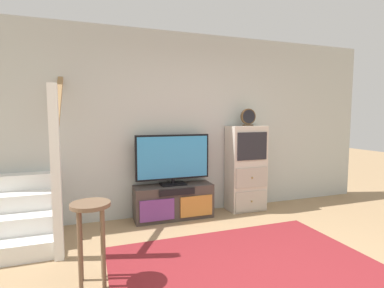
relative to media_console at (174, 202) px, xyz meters
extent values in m
cube|color=#B2B7B2|center=(0.30, 0.27, 1.11)|extent=(6.40, 0.12, 2.70)
cube|color=maroon|center=(0.30, -1.59, -0.24)|extent=(2.60, 1.80, 0.01)
cube|color=#423833|center=(0.00, 0.01, 0.00)|extent=(1.13, 0.36, 0.49)
cube|color=#70387F|center=(-0.28, -0.18, -0.04)|extent=(0.48, 0.02, 0.29)
cube|color=#BC7533|center=(0.28, -0.18, -0.04)|extent=(0.48, 0.02, 0.29)
cube|color=black|center=(0.00, -0.18, 0.19)|extent=(0.51, 0.02, 0.09)
cube|color=black|center=(0.00, 0.03, 0.26)|extent=(0.36, 0.22, 0.02)
cylinder|color=black|center=(0.00, 0.03, 0.30)|extent=(0.05, 0.05, 0.06)
cube|color=black|center=(0.00, 0.03, 0.65)|extent=(1.08, 0.05, 0.64)
cube|color=#338CCC|center=(0.00, 0.00, 0.65)|extent=(1.03, 0.01, 0.59)
cube|color=beige|center=(1.18, 0.02, 0.42)|extent=(0.58, 0.34, 1.32)
cube|color=#ADA497|center=(1.18, -0.16, -0.06)|extent=(0.53, 0.02, 0.31)
sphere|color=olive|center=(1.18, -0.18, -0.06)|extent=(0.03, 0.03, 0.03)
cube|color=#ADA497|center=(1.18, -0.16, 0.30)|extent=(0.53, 0.02, 0.31)
sphere|color=olive|center=(1.18, -0.18, 0.30)|extent=(0.03, 0.03, 0.03)
cube|color=#232328|center=(1.18, -0.16, 0.78)|extent=(0.49, 0.02, 0.42)
cube|color=#4C3823|center=(1.20, 0.00, 1.09)|extent=(0.14, 0.08, 0.02)
cylinder|color=brown|center=(1.20, 0.00, 1.23)|extent=(0.24, 0.04, 0.24)
cylinder|color=black|center=(1.20, -0.03, 1.23)|extent=(0.21, 0.01, 0.21)
cube|color=white|center=(-1.95, -0.66, -0.15)|extent=(0.90, 0.26, 0.19)
cube|color=white|center=(-1.95, -0.40, -0.05)|extent=(0.90, 0.26, 0.38)
cube|color=white|center=(-1.95, -0.14, 0.04)|extent=(0.90, 0.26, 0.57)
cube|color=white|center=(-1.95, 0.12, 0.14)|extent=(0.90, 0.26, 0.76)
cube|color=white|center=(-1.95, 0.38, 0.23)|extent=(0.90, 0.26, 0.95)
cube|color=white|center=(-1.45, -0.79, 0.66)|extent=(0.09, 0.09, 1.80)
cube|color=#9E7547|center=(-1.45, -0.14, 1.46)|extent=(0.06, 1.33, 0.99)
cylinder|color=brown|center=(-1.22, -1.48, 0.11)|extent=(0.04, 0.04, 0.70)
cylinder|color=brown|center=(-1.04, -1.48, 0.11)|extent=(0.04, 0.04, 0.70)
cylinder|color=brown|center=(-1.22, -1.29, 0.11)|extent=(0.04, 0.04, 0.70)
cylinder|color=brown|center=(-1.04, -1.29, 0.11)|extent=(0.04, 0.04, 0.70)
cylinder|color=brown|center=(-1.13, -1.39, 0.48)|extent=(0.34, 0.34, 0.03)
camera|label=1|loc=(-1.12, -3.99, 1.23)|focal=27.42mm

